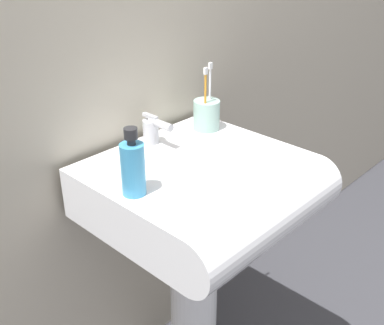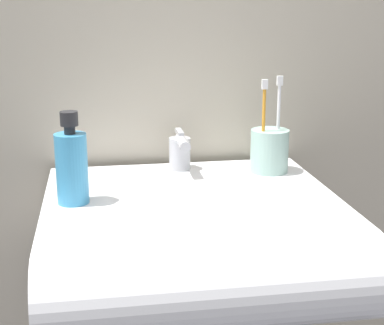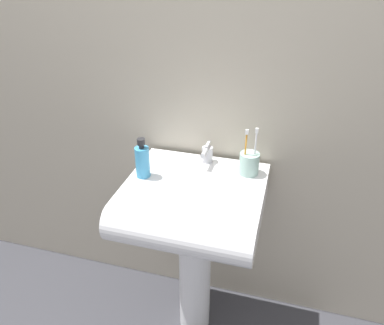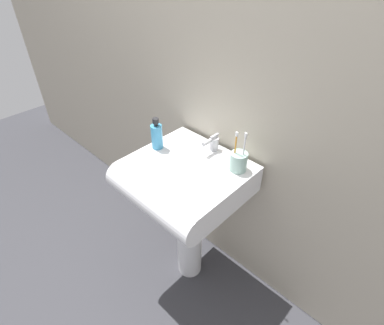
{
  "view_description": "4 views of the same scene",
  "coord_description": "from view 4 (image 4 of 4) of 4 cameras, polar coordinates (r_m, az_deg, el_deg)",
  "views": [
    {
      "loc": [
        -0.85,
        -0.79,
        1.45
      ],
      "look_at": [
        -0.02,
        -0.01,
        0.86
      ],
      "focal_mm": 45.0,
      "sensor_mm": 36.0,
      "label": 1
    },
    {
      "loc": [
        -0.17,
        -1.05,
        1.21
      ],
      "look_at": [
        0.01,
        0.03,
        0.91
      ],
      "focal_mm": 55.0,
      "sensor_mm": 36.0,
      "label": 2
    },
    {
      "loc": [
        0.33,
        -1.22,
        1.67
      ],
      "look_at": [
        -0.02,
        0.03,
        0.93
      ],
      "focal_mm": 35.0,
      "sensor_mm": 36.0,
      "label": 3
    },
    {
      "loc": [
        0.8,
        -0.82,
        1.73
      ],
      "look_at": [
        0.04,
        -0.02,
        0.89
      ],
      "focal_mm": 28.0,
      "sensor_mm": 36.0,
      "label": 4
    }
  ],
  "objects": [
    {
      "name": "wall_back",
      "position": [
        1.46,
        7.19,
        15.49
      ],
      "size": [
        5.0,
        0.05,
        2.4
      ],
      "primitive_type": "cube",
      "color": "#B7AD99",
      "rests_on": "ground"
    },
    {
      "name": "faucet",
      "position": [
        1.52,
        4.05,
        3.73
      ],
      "size": [
        0.05,
        0.11,
        0.09
      ],
      "color": "#B7B7BC",
      "rests_on": "sink_basin"
    },
    {
      "name": "ground_plane",
      "position": [
        2.08,
        -0.41,
        -19.32
      ],
      "size": [
        6.0,
        6.0,
        0.0
      ],
      "primitive_type": "plane",
      "color": "#38383D",
      "rests_on": "ground"
    },
    {
      "name": "sink_pedestal",
      "position": [
        1.79,
        -0.46,
        -13.08
      ],
      "size": [
        0.15,
        0.15,
        0.71
      ],
      "primitive_type": "cylinder",
      "color": "white",
      "rests_on": "ground"
    },
    {
      "name": "sink_basin",
      "position": [
        1.46,
        -2.07,
        -3.56
      ],
      "size": [
        0.55,
        0.53,
        0.15
      ],
      "color": "white",
      "rests_on": "sink_pedestal"
    },
    {
      "name": "toothbrush_cup",
      "position": [
        1.4,
        8.85,
        0.25
      ],
      "size": [
        0.08,
        0.08,
        0.21
      ],
      "color": "#99BFB2",
      "rests_on": "sink_basin"
    },
    {
      "name": "soap_bottle",
      "position": [
        1.53,
        -6.72,
        5.09
      ],
      "size": [
        0.06,
        0.06,
        0.17
      ],
      "color": "#3F99CC",
      "rests_on": "sink_basin"
    }
  ]
}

